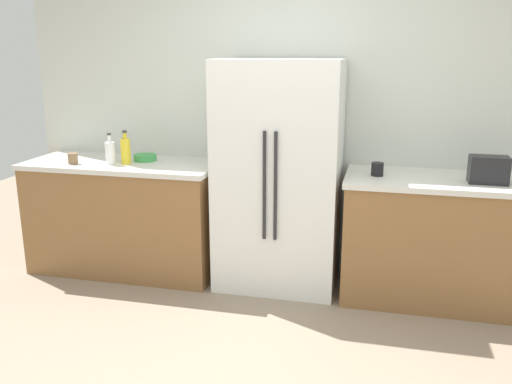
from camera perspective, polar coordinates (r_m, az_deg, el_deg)
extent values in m
cube|color=silver|center=(4.35, 4.93, 10.53)|extent=(4.62, 0.10, 2.96)
cube|color=olive|center=(4.62, -13.60, -2.72)|extent=(1.54, 0.65, 0.88)
cube|color=silver|center=(4.50, -13.95, 2.89)|extent=(1.57, 0.68, 0.04)
cube|color=olive|center=(4.17, 19.32, -5.10)|extent=(1.43, 0.65, 0.88)
cube|color=silver|center=(4.04, 19.88, 1.07)|extent=(1.46, 0.68, 0.04)
cube|color=white|center=(4.09, 2.42, 1.68)|extent=(0.92, 0.62, 1.74)
cylinder|color=#262628|center=(3.79, 0.89, 0.62)|extent=(0.02, 0.02, 0.78)
cylinder|color=#262628|center=(3.78, 2.07, 0.55)|extent=(0.02, 0.02, 0.78)
cube|color=black|center=(3.97, 23.46, 2.18)|extent=(0.25, 0.15, 0.19)
cylinder|color=white|center=(4.40, -15.21, 3.98)|extent=(0.08, 0.08, 0.18)
cylinder|color=white|center=(4.38, -15.32, 5.48)|extent=(0.03, 0.03, 0.06)
cylinder|color=#333338|center=(4.38, -15.35, 5.95)|extent=(0.03, 0.03, 0.02)
cylinder|color=yellow|center=(4.40, -13.67, 4.22)|extent=(0.08, 0.08, 0.20)
cylinder|color=yellow|center=(4.38, -13.77, 5.83)|extent=(0.03, 0.03, 0.05)
cylinder|color=#333338|center=(4.37, -13.80, 6.24)|extent=(0.04, 0.04, 0.02)
cylinder|color=brown|center=(4.52, -18.87, 3.38)|extent=(0.08, 0.08, 0.09)
cylinder|color=black|center=(3.97, 12.76, 2.37)|extent=(0.09, 0.09, 0.10)
cylinder|color=green|center=(4.51, -11.69, 3.61)|extent=(0.19, 0.19, 0.05)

